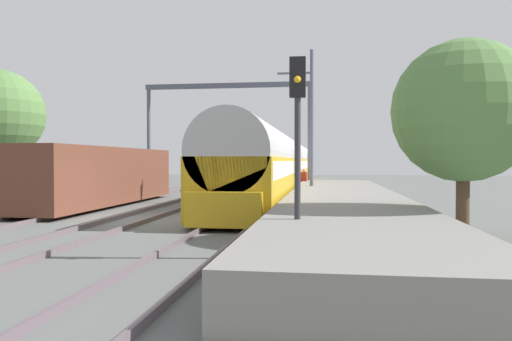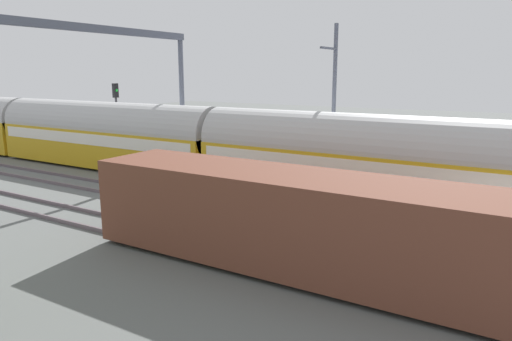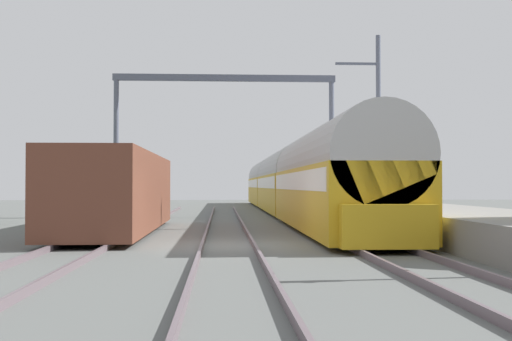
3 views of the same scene
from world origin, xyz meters
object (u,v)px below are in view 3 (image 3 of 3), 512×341
Objects in this scene: person_crossing at (337,199)px; passenger_train at (288,182)px; freight_car at (118,193)px; railway_signal_far at (316,162)px; catenary_gantry at (225,115)px.

passenger_train is at bearing 112.60° from person_crossing.
freight_car is at bearing -127.01° from person_crossing.
freight_car is 13.30m from person_crossing.
passenger_train is 3.78× the size of freight_car.
railway_signal_far is (9.81, 17.63, 1.74)m from freight_car.
passenger_train is at bearing 47.66° from catenary_gantry.
passenger_train reaches higher than freight_car.
passenger_train is 4.00× the size of catenary_gantry.
person_crossing is 8.75m from railway_signal_far.
person_crossing is (9.63, 9.16, -0.44)m from freight_car.
person_crossing is 0.35× the size of railway_signal_far.
person_crossing is 7.92m from catenary_gantry.
catenary_gantry is at bearing -132.34° from passenger_train.
person_crossing is at bearing 43.56° from freight_car.
railway_signal_far is 0.41× the size of catenary_gantry.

